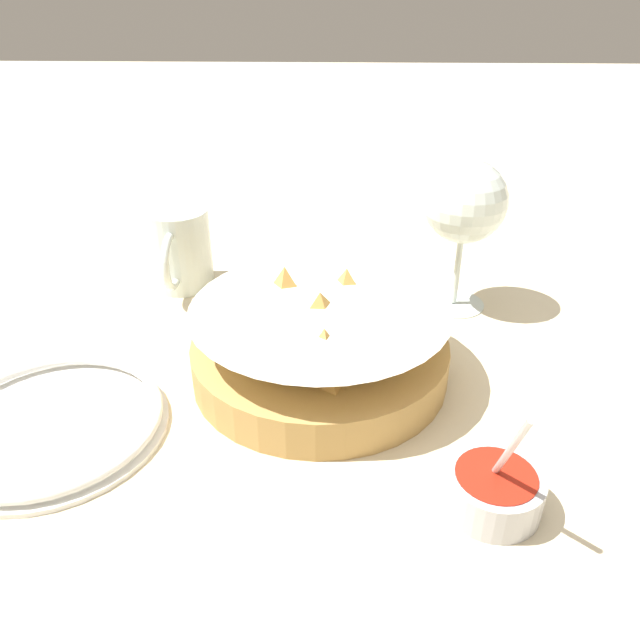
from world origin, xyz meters
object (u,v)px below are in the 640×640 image
(food_basket, at_px, (321,342))
(beer_mug, at_px, (180,251))
(sauce_cup, at_px, (494,489))
(side_plate, at_px, (51,424))
(wine_glass, at_px, (465,206))

(food_basket, distance_m, beer_mug, 0.25)
(food_basket, relative_size, beer_mug, 2.17)
(food_basket, bearing_deg, sauce_cup, 37.48)
(beer_mug, bearing_deg, side_plate, -11.14)
(sauce_cup, height_order, beer_mug, sauce_cup)
(beer_mug, height_order, side_plate, beer_mug)
(wine_glass, bearing_deg, food_basket, -47.02)
(food_basket, bearing_deg, beer_mug, -135.80)
(food_basket, xyz_separation_m, wine_glass, (-0.14, 0.15, 0.09))
(sauce_cup, height_order, wine_glass, wine_glass)
(side_plate, bearing_deg, beer_mug, 168.86)
(wine_glass, xyz_separation_m, side_plate, (0.23, -0.38, -0.11))
(sauce_cup, bearing_deg, wine_glass, 176.29)
(beer_mug, xyz_separation_m, side_plate, (0.27, -0.05, -0.04))
(sauce_cup, xyz_separation_m, side_plate, (-0.07, -0.36, -0.01))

